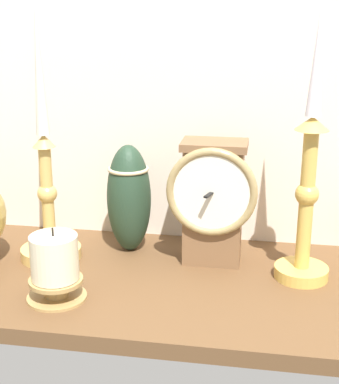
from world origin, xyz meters
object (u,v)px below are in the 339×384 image
at_px(candlestick_tall_left, 47,189).
at_px(candlestick_tall_center, 307,190).
at_px(tall_ceramic_vase, 129,198).
at_px(pillar_candle_front, 55,267).
at_px(mantel_clock, 213,200).

height_order(candlestick_tall_left, candlestick_tall_center, candlestick_tall_left).
relative_size(candlestick_tall_left, tall_ceramic_vase, 2.25).
height_order(pillar_candle_front, tall_ceramic_vase, tall_ceramic_vase).
bearing_deg(candlestick_tall_center, mantel_clock, 166.98).
relative_size(mantel_clock, tall_ceramic_vase, 1.09).
bearing_deg(pillar_candle_front, tall_ceramic_vase, 71.60).
distance_m(candlestick_tall_left, pillar_candle_front, 0.16).
distance_m(candlestick_tall_left, candlestick_tall_center, 0.41).
height_order(mantel_clock, candlestick_tall_left, candlestick_tall_left).
xyz_separation_m(pillar_candle_front, tall_ceramic_vase, (0.06, 0.19, 0.04)).
relative_size(pillar_candle_front, tall_ceramic_vase, 0.59).
bearing_deg(pillar_candle_front, mantel_clock, 37.86).
xyz_separation_m(mantel_clock, candlestick_tall_left, (-0.26, -0.03, 0.01)).
height_order(candlestick_tall_center, pillar_candle_front, candlestick_tall_center).
distance_m(mantel_clock, candlestick_tall_center, 0.15).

